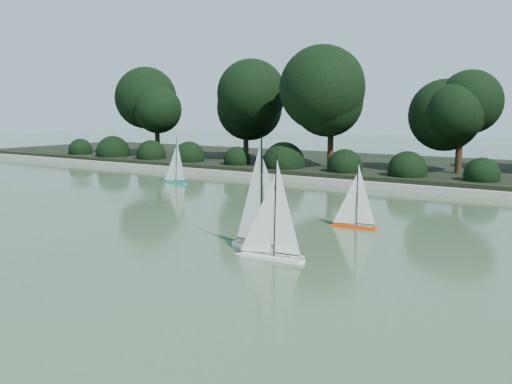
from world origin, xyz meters
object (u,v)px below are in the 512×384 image
Objects in this scene: sailboat_teal at (173,175)px; sailboat_white_b at (270,232)px; sailboat_white_a at (266,241)px; sailboat_orange at (351,216)px.

sailboat_white_b is at bearing -38.38° from sailboat_teal.
sailboat_teal is at bearing 140.30° from sailboat_white_a.
sailboat_white_a reaches higher than sailboat_orange.
sailboat_white_b is 1.33× the size of sailboat_teal.
sailboat_white_a is at bearing -65.91° from sailboat_white_b.
sailboat_white_b is at bearing 114.09° from sailboat_white_a.
sailboat_white_a is at bearing -39.70° from sailboat_teal.
sailboat_white_a is 0.46m from sailboat_white_b.
sailboat_teal is at bearing 157.01° from sailboat_orange.
sailboat_white_a is 9.14m from sailboat_teal.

